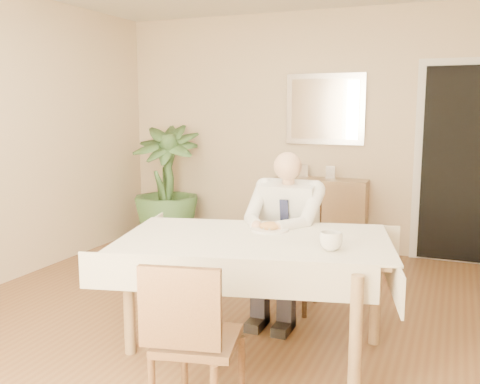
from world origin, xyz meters
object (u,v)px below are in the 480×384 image
at_px(coffee_mug, 331,241).
at_px(chair_near, 191,334).
at_px(dining_table, 255,250).
at_px(potted_palm, 166,185).
at_px(chair_far, 293,249).
at_px(sideboard, 319,216).
at_px(seated_man, 283,227).

bearing_deg(coffee_mug, chair_near, -122.95).
bearing_deg(chair_near, dining_table, 77.79).
bearing_deg(potted_palm, coffee_mug, -43.68).
height_order(coffee_mug, potted_palm, potted_palm).
xyz_separation_m(chair_far, sideboard, (-0.19, 1.62, -0.05)).
height_order(chair_far, sideboard, chair_far).
relative_size(chair_near, sideboard, 0.84).
bearing_deg(chair_near, seated_man, 77.65).
relative_size(seated_man, potted_palm, 0.91).
relative_size(chair_far, sideboard, 0.81).
distance_m(dining_table, sideboard, 2.51).
distance_m(seated_man, sideboard, 1.93).
distance_m(dining_table, coffee_mug, 0.55).
bearing_deg(coffee_mug, dining_table, 166.98).
bearing_deg(chair_far, sideboard, 88.63).
relative_size(coffee_mug, sideboard, 0.13).
relative_size(chair_far, chair_near, 0.97).
bearing_deg(chair_near, sideboard, 80.69).
bearing_deg(seated_man, sideboard, 95.63).
height_order(seated_man, coffee_mug, seated_man).
xyz_separation_m(dining_table, sideboard, (-0.19, 2.49, -0.26)).
height_order(coffee_mug, sideboard, coffee_mug).
relative_size(sideboard, potted_palm, 0.74).
relative_size(chair_near, potted_palm, 0.62).
xyz_separation_m(coffee_mug, sideboard, (-0.70, 2.61, -0.40)).
bearing_deg(chair_far, coffee_mug, -70.43).
xyz_separation_m(chair_near, sideboard, (-0.19, 3.40, -0.07)).
height_order(dining_table, potted_palm, potted_palm).
xyz_separation_m(seated_man, sideboard, (-0.19, 1.90, -0.29)).
height_order(seated_man, potted_palm, potted_palm).
xyz_separation_m(chair_far, seated_man, (-0.00, -0.28, 0.24)).
height_order(chair_near, coffee_mug, coffee_mug).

